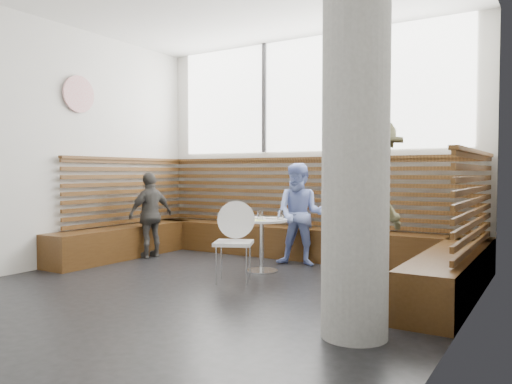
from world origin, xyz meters
The scene contains 15 objects.
room centered at (0.00, 0.00, 1.60)m, with size 5.00×5.00×3.20m.
booth centered at (0.00, 1.77, 0.41)m, with size 5.00×2.50×1.44m.
concrete_column centered at (1.85, -0.60, 1.60)m, with size 0.50×0.50×3.20m, color gray.
wall_art centered at (-2.46, 0.40, 2.30)m, with size 0.50×0.50×0.03m, color white.
cafe_table centered at (0.00, 1.14, 0.47)m, with size 0.64×0.64×0.66m.
cafe_chair centered at (0.03, 0.53, 0.53)m, with size 0.43×0.43×0.91m.
adult_man centered at (1.44, 1.02, 0.91)m, with size 1.17×0.67×1.81m, color brown.
child_back centered at (0.21, 1.78, 0.68)m, with size 0.66×0.52×1.36m, color #859AE7.
child_left centered at (-1.93, 1.21, 0.62)m, with size 0.73×0.30×1.24m, color #423F3C.
plate_near centered at (-0.14, 1.24, 0.66)m, with size 0.21×0.21×0.01m, color white.
plate_far centered at (0.09, 1.28, 0.66)m, with size 0.22×0.22×0.02m, color white.
glass_left centered at (-0.16, 1.12, 0.71)m, with size 0.07×0.07×0.11m, color white.
glass_mid centered at (0.02, 1.07, 0.71)m, with size 0.07×0.07×0.11m, color white.
glass_right centered at (0.23, 1.20, 0.72)m, with size 0.08×0.08×0.12m, color white.
menu_card centered at (0.01, 0.99, 0.66)m, with size 0.22×0.15×0.00m, color #A5C64C.
Camera 1 is at (3.16, -4.15, 1.24)m, focal length 35.00 mm.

